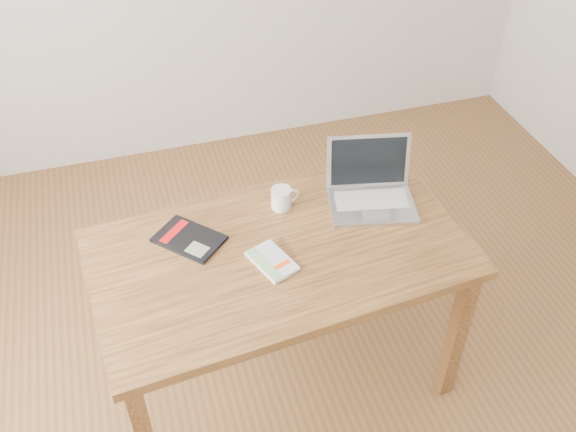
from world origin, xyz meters
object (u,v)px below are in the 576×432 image
object	(u,v)px
coffee_mug	(282,198)
white_guidebook	(272,261)
black_guidebook	(189,239)
laptop	(371,189)
desk	(280,267)

from	to	relation	value
coffee_mug	white_guidebook	bearing A→B (deg)	-116.91
white_guidebook	black_guidebook	size ratio (longest dim) A/B	0.74
black_guidebook	coffee_mug	size ratio (longest dim) A/B	2.49
laptop	coffee_mug	xyz separation A→B (m)	(-0.34, 0.06, -0.00)
desk	white_guidebook	distance (m)	0.12
desk	white_guidebook	size ratio (longest dim) A/B	6.64
white_guidebook	coffee_mug	distance (m)	0.31
white_guidebook	desk	bearing A→B (deg)	32.11
desk	laptop	distance (m)	0.48
white_guidebook	black_guidebook	bearing A→B (deg)	122.32
black_guidebook	white_guidebook	bearing A→B (deg)	-80.94
laptop	coffee_mug	size ratio (longest dim) A/B	3.30
desk	white_guidebook	bearing A→B (deg)	-133.10
coffee_mug	laptop	bearing A→B (deg)	-13.24
laptop	desk	bearing A→B (deg)	-145.37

